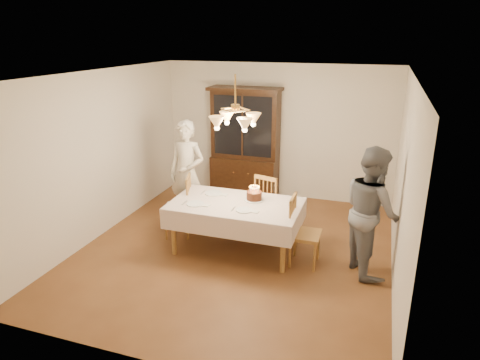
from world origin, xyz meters
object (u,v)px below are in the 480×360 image
(china_hutch, at_px, (245,145))
(elderly_woman, at_px, (187,173))
(chair_far_side, at_px, (270,206))
(birthday_cake, at_px, (254,196))
(dining_table, at_px, (236,208))

(china_hutch, xyz_separation_m, elderly_woman, (-0.52, -1.56, -0.15))
(chair_far_side, xyz_separation_m, birthday_cake, (-0.10, -0.61, 0.38))
(chair_far_side, bearing_deg, elderly_woman, -175.57)
(dining_table, bearing_deg, elderly_woman, 147.81)
(dining_table, distance_m, china_hutch, 2.35)
(elderly_woman, bearing_deg, dining_table, -25.94)
(dining_table, xyz_separation_m, chair_far_side, (0.32, 0.80, -0.24))
(china_hutch, bearing_deg, chair_far_side, -58.14)
(birthday_cake, bearing_deg, chair_far_side, 81.02)
(china_hutch, distance_m, elderly_woman, 1.65)
(birthday_cake, bearing_deg, elderly_woman, 159.29)
(dining_table, relative_size, chair_far_side, 1.90)
(china_hutch, bearing_deg, birthday_cake, -68.70)
(dining_table, height_order, china_hutch, china_hutch)
(china_hutch, height_order, chair_far_side, china_hutch)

